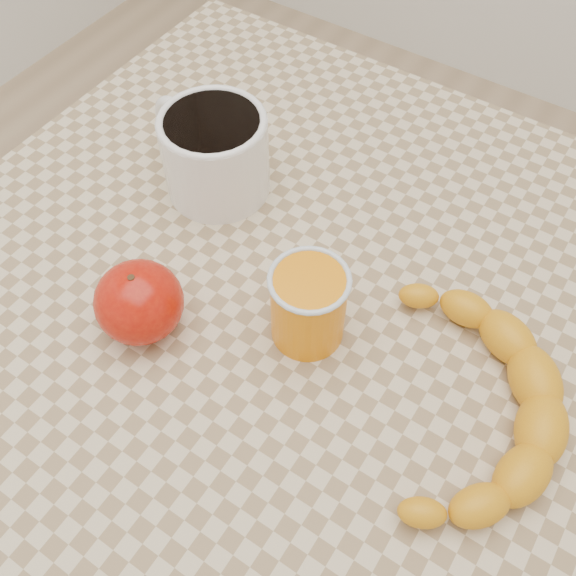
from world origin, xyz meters
The scene contains 6 objects.
ground centered at (0.00, 0.00, 0.00)m, with size 3.00×3.00×0.00m, color tan.
table centered at (0.00, 0.00, 0.66)m, with size 0.80×0.80×0.75m.
coffee_mug centered at (-0.16, 0.09, 0.80)m, with size 0.17×0.14×0.10m.
orange_juice_glass centered at (0.04, -0.02, 0.80)m, with size 0.08×0.08×0.09m.
apple centered at (-0.10, -0.10, 0.79)m, with size 0.10×0.10×0.08m.
banana centered at (0.20, -0.02, 0.77)m, with size 0.27×0.33×0.05m, color orange, non-canonical shape.
Camera 1 is at (0.20, -0.31, 1.28)m, focal length 40.00 mm.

